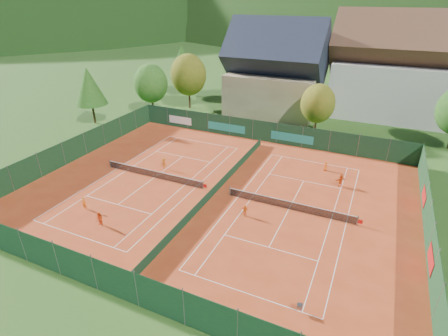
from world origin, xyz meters
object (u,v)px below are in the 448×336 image
Objects in this scene: hotel_block_a at (397,73)px; player_right_far_b at (341,180)px; ball_hopper at (300,306)px; player_left_far at (164,163)px; player_right_far_a at (326,166)px; player_right_near at (245,211)px; player_left_near at (84,203)px; chalet at (276,75)px; player_left_mid at (100,219)px.

hotel_block_a is 14.88× the size of player_right_far_b.
hotel_block_a reaches higher than ball_hopper.
player_left_far is 19.50m from player_right_far_a.
player_left_near is at bearing -177.01° from player_right_near.
player_left_near is 27.02m from player_right_far_b.
player_left_near is (-26.41, -44.36, -6.72)m from hotel_block_a.
hotel_block_a reaches higher than player_right_near.
chalet is 28.62m from player_left_far.
ball_hopper is 0.58× the size of player_left_far.
player_right_far_a is 0.81× the size of player_right_far_b.
player_left_far reaches higher than player_right_near.
chalet is 0.75× the size of hotel_block_a.
chalet is 34.29m from player_right_near.
hotel_block_a is 15.22× the size of player_left_mid.
ball_hopper is 22.61m from player_left_near.
player_right_near is (7.42, -32.94, -6.00)m from chalet.
ball_hopper is 0.68× the size of player_right_far_a.
hotel_block_a is 18.35× the size of player_right_far_a.
player_left_near is 0.96× the size of player_left_far.
player_left_near reaches higher than player_right_far_a.
player_right_far_a is (20.15, 18.43, -0.08)m from player_left_near.
chalet reaches higher than player_left_mid.
ball_hopper is at bearing -67.43° from player_right_near.
player_right_far_a is (-2.17, 22.02, 0.03)m from ball_hopper.
hotel_block_a reaches higher than player_right_far_b.
player_right_near is 14.04m from player_right_far_a.
ball_hopper is at bearing 2.52° from player_left_mid.
chalet reaches higher than player_right_near.
chalet is 44.95m from ball_hopper.
player_right_far_a is (17.97, 7.56, -0.10)m from player_left_far.
hotel_block_a reaches higher than player_left_far.
player_right_far_b is (2.17, -3.19, 0.14)m from player_right_far_a.
chalet reaches higher than player_left_near.
chalet reaches higher than player_right_far_a.
player_left_mid is 25.32m from player_right_far_b.
player_right_far_a is at bearing 50.66° from player_right_near.
player_left_mid reaches higher than player_left_near.
player_left_far is 1.11× the size of player_right_near.
player_left_near is 27.30m from player_right_far_a.
player_right_near is 12.34m from player_right_far_b.
player_left_mid is 1.21× the size of player_right_far_a.
player_right_far_b is at bearing -158.36° from player_left_far.
ball_hopper is 18.84m from player_right_far_b.
player_right_far_b reaches higher than player_left_far.
ball_hopper is at bearing 153.71° from player_left_far.
hotel_block_a is (19.00, 6.00, 0.76)m from chalet.
player_right_far_a is at bearing 58.64° from player_left_mid.
player_left_near reaches higher than ball_hopper.
player_left_near reaches higher than player_right_near.
chalet is 12.17× the size of player_left_near.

